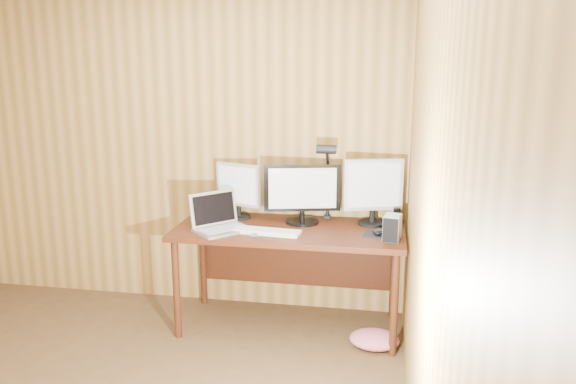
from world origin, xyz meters
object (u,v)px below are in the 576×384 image
(mouse, at_px, (378,232))
(desk_lamp, at_px, (327,170))
(monitor_left, at_px, (238,189))
(monitor_right, at_px, (373,190))
(desk, at_px, (291,241))
(keyboard, at_px, (266,231))
(hard_drive, at_px, (392,228))
(laptop, at_px, (219,221))
(phone, at_px, (256,234))
(monitor_center, at_px, (302,193))
(speaker, at_px, (397,217))

(mouse, xyz_separation_m, desk_lamp, (-0.38, 0.29, 0.35))
(monitor_left, bearing_deg, monitor_right, 18.54)
(desk, height_order, keyboard, keyboard)
(keyboard, bearing_deg, mouse, 12.08)
(hard_drive, distance_m, desk_lamp, 0.67)
(desk, relative_size, hard_drive, 9.68)
(laptop, relative_size, mouse, 3.87)
(monitor_left, xyz_separation_m, mouse, (1.03, -0.25, -0.20))
(monitor_left, height_order, phone, monitor_left)
(laptop, bearing_deg, mouse, -43.02)
(monitor_center, xyz_separation_m, mouse, (0.55, -0.20, -0.20))
(mouse, relative_size, speaker, 0.96)
(mouse, bearing_deg, monitor_center, 174.79)
(desk, height_order, desk_lamp, desk_lamp)
(desk, xyz_separation_m, keyboard, (-0.14, -0.22, 0.13))
(laptop, xyz_separation_m, keyboard, (0.34, -0.02, -0.05))
(speaker, bearing_deg, hard_drive, -95.61)
(monitor_left, relative_size, monitor_right, 0.86)
(monitor_left, relative_size, desk_lamp, 0.67)
(monitor_center, height_order, desk_lamp, desk_lamp)
(monitor_right, relative_size, desk_lamp, 0.78)
(desk, distance_m, monitor_left, 0.55)
(keyboard, bearing_deg, phone, -135.13)
(monitor_left, xyz_separation_m, hard_drive, (1.12, -0.34, -0.14))
(laptop, bearing_deg, speaker, -31.15)
(monitor_center, relative_size, phone, 5.50)
(monitor_center, relative_size, monitor_right, 1.14)
(desk, distance_m, keyboard, 0.29)
(laptop, relative_size, desk_lamp, 0.74)
(keyboard, xyz_separation_m, desk_lamp, (0.37, 0.38, 0.36))
(hard_drive, bearing_deg, keyboard, -170.33)
(monitor_right, bearing_deg, monitor_center, 169.85)
(mouse, distance_m, phone, 0.82)
(laptop, distance_m, phone, 0.29)
(keyboard, relative_size, speaker, 4.01)
(mouse, bearing_deg, desk_lamp, 157.68)
(keyboard, xyz_separation_m, phone, (-0.06, -0.05, -0.01))
(monitor_right, xyz_separation_m, speaker, (0.17, 0.02, -0.20))
(monitor_left, height_order, keyboard, monitor_left)
(monitor_center, relative_size, desk_lamp, 0.89)
(monitor_center, distance_m, monitor_right, 0.50)
(monitor_center, relative_size, mouse, 4.68)
(hard_drive, distance_m, phone, 0.91)
(keyboard, bearing_deg, desk_lamp, 51.21)
(desk, relative_size, laptop, 3.57)
(phone, bearing_deg, speaker, 30.86)
(keyboard, distance_m, hard_drive, 0.85)
(mouse, relative_size, desk_lamp, 0.19)
(laptop, height_order, keyboard, laptop)
(mouse, xyz_separation_m, phone, (-0.81, -0.13, -0.02))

